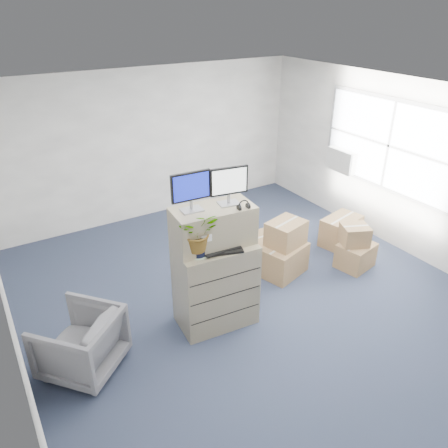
{
  "coord_description": "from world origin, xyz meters",
  "views": [
    {
      "loc": [
        -2.98,
        -4.0,
        3.83
      ],
      "look_at": [
        -0.29,
        0.4,
        1.17
      ],
      "focal_mm": 35.0,
      "sensor_mm": 36.0,
      "label": 1
    }
  ],
  "objects_px": {
    "monitor_left": "(191,189)",
    "keyboard": "(220,250)",
    "filing_cabinet_lower": "(216,284)",
    "potted_plant": "(198,236)",
    "water_bottle": "(222,233)",
    "office_chair": "(80,340)",
    "monitor_right": "(229,184)"
  },
  "relations": [
    {
      "from": "filing_cabinet_lower",
      "to": "monitor_left",
      "type": "bearing_deg",
      "value": 160.31
    },
    {
      "from": "water_bottle",
      "to": "monitor_left",
      "type": "bearing_deg",
      "value": 170.32
    },
    {
      "from": "monitor_left",
      "to": "water_bottle",
      "type": "xyz_separation_m",
      "value": [
        0.37,
        -0.06,
        -0.63
      ]
    },
    {
      "from": "filing_cabinet_lower",
      "to": "potted_plant",
      "type": "xyz_separation_m",
      "value": [
        -0.29,
        -0.1,
        0.84
      ]
    },
    {
      "from": "filing_cabinet_lower",
      "to": "monitor_left",
      "type": "distance_m",
      "value": 1.36
    },
    {
      "from": "filing_cabinet_lower",
      "to": "water_bottle",
      "type": "xyz_separation_m",
      "value": [
        0.12,
        0.05,
        0.7
      ]
    },
    {
      "from": "water_bottle",
      "to": "potted_plant",
      "type": "distance_m",
      "value": 0.46
    },
    {
      "from": "monitor_right",
      "to": "water_bottle",
      "type": "xyz_separation_m",
      "value": [
        -0.1,
        0.01,
        -0.63
      ]
    },
    {
      "from": "potted_plant",
      "to": "office_chair",
      "type": "relative_size",
      "value": 0.74
    },
    {
      "from": "filing_cabinet_lower",
      "to": "keyboard",
      "type": "xyz_separation_m",
      "value": [
        -0.01,
        -0.14,
        0.59
      ]
    },
    {
      "from": "keyboard",
      "to": "potted_plant",
      "type": "distance_m",
      "value": 0.38
    },
    {
      "from": "filing_cabinet_lower",
      "to": "office_chair",
      "type": "distance_m",
      "value": 1.74
    },
    {
      "from": "keyboard",
      "to": "potted_plant",
      "type": "xyz_separation_m",
      "value": [
        -0.28,
        0.04,
        0.26
      ]
    },
    {
      "from": "filing_cabinet_lower",
      "to": "water_bottle",
      "type": "relative_size",
      "value": 4.57
    },
    {
      "from": "filing_cabinet_lower",
      "to": "potted_plant",
      "type": "distance_m",
      "value": 0.9
    },
    {
      "from": "filing_cabinet_lower",
      "to": "office_chair",
      "type": "xyz_separation_m",
      "value": [
        -1.74,
        0.07,
        -0.16
      ]
    },
    {
      "from": "water_bottle",
      "to": "office_chair",
      "type": "relative_size",
      "value": 0.3
    },
    {
      "from": "monitor_left",
      "to": "monitor_right",
      "type": "relative_size",
      "value": 1.02
    },
    {
      "from": "filing_cabinet_lower",
      "to": "keyboard",
      "type": "bearing_deg",
      "value": -89.77
    },
    {
      "from": "filing_cabinet_lower",
      "to": "monitor_right",
      "type": "distance_m",
      "value": 1.35
    },
    {
      "from": "filing_cabinet_lower",
      "to": "keyboard",
      "type": "height_order",
      "value": "keyboard"
    },
    {
      "from": "monitor_right",
      "to": "office_chair",
      "type": "xyz_separation_m",
      "value": [
        -1.96,
        0.02,
        -1.49
      ]
    },
    {
      "from": "water_bottle",
      "to": "potted_plant",
      "type": "bearing_deg",
      "value": -159.71
    },
    {
      "from": "monitor_right",
      "to": "office_chair",
      "type": "bearing_deg",
      "value": -171.08
    },
    {
      "from": "monitor_left",
      "to": "water_bottle",
      "type": "relative_size",
      "value": 1.92
    },
    {
      "from": "filing_cabinet_lower",
      "to": "potted_plant",
      "type": "relative_size",
      "value": 1.87
    },
    {
      "from": "water_bottle",
      "to": "potted_plant",
      "type": "relative_size",
      "value": 0.41
    },
    {
      "from": "office_chair",
      "to": "potted_plant",
      "type": "bearing_deg",
      "value": 132.33
    },
    {
      "from": "monitor_left",
      "to": "keyboard",
      "type": "height_order",
      "value": "monitor_left"
    },
    {
      "from": "monitor_right",
      "to": "water_bottle",
      "type": "height_order",
      "value": "monitor_right"
    },
    {
      "from": "filing_cabinet_lower",
      "to": "potted_plant",
      "type": "bearing_deg",
      "value": -155.39
    },
    {
      "from": "monitor_right",
      "to": "water_bottle",
      "type": "bearing_deg",
      "value": -173.82
    }
  ]
}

